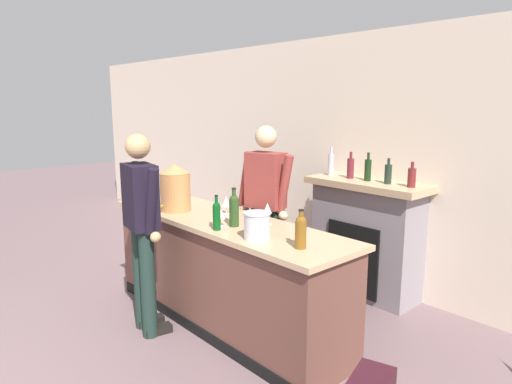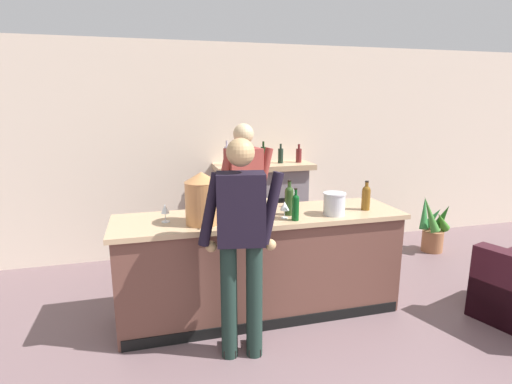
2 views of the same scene
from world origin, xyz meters
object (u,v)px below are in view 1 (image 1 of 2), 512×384
(fireplace_stone, at_px, (366,237))
(wine_glass_near_bucket, at_px, (170,193))
(wine_glass_front_left, at_px, (220,214))
(wine_bottle_chardonnay_pale, at_px, (234,209))
(copper_dispenser, at_px, (175,188))
(ice_bucket_steel, at_px, (257,226))
(wine_bottle_merlot_tall, at_px, (217,215))
(wine_glass_back_row, at_px, (226,202))
(wine_glass_by_dispenser, at_px, (267,209))
(person_customer, at_px, (142,226))
(wine_bottle_riesling_slim, at_px, (301,231))
(person_bartender, at_px, (265,208))

(fireplace_stone, xyz_separation_m, wine_glass_near_bucket, (-1.33, -1.54, 0.48))
(wine_glass_front_left, bearing_deg, wine_glass_near_bucket, 171.56)
(wine_bottle_chardonnay_pale, xyz_separation_m, wine_glass_front_left, (-0.07, -0.09, -0.04))
(copper_dispenser, height_order, ice_bucket_steel, copper_dispenser)
(fireplace_stone, bearing_deg, wine_bottle_merlot_tall, -96.97)
(wine_glass_back_row, xyz_separation_m, wine_glass_by_dispenser, (0.52, 0.04, 0.02))
(person_customer, distance_m, wine_glass_back_row, 0.80)
(wine_glass_by_dispenser, bearing_deg, ice_bucket_steel, -53.32)
(wine_glass_back_row, bearing_deg, wine_bottle_merlot_tall, -46.26)
(wine_bottle_riesling_slim, bearing_deg, wine_bottle_chardonnay_pale, 178.21)
(wine_bottle_merlot_tall, relative_size, wine_glass_near_bucket, 1.81)
(person_bartender, distance_m, wine_glass_back_row, 0.43)
(copper_dispenser, distance_m, wine_glass_by_dispenser, 1.00)
(wine_glass_back_row, height_order, wine_glass_by_dispenser, wine_glass_by_dispenser)
(wine_bottle_chardonnay_pale, relative_size, wine_glass_front_left, 2.14)
(wine_bottle_merlot_tall, xyz_separation_m, wine_glass_near_bucket, (-1.11, 0.25, -0.02))
(fireplace_stone, xyz_separation_m, person_customer, (-0.79, -2.16, 0.35))
(fireplace_stone, bearing_deg, person_bartender, -116.56)
(fireplace_stone, height_order, copper_dispenser, fireplace_stone)
(person_customer, distance_m, wine_bottle_merlot_tall, 0.70)
(person_bartender, xyz_separation_m, wine_bottle_chardonnay_pale, (0.28, -0.62, 0.14))
(wine_glass_by_dispenser, bearing_deg, wine_glass_near_bucket, -171.35)
(fireplace_stone, distance_m, ice_bucket_steel, 1.79)
(person_bartender, xyz_separation_m, wine_glass_by_dispenser, (0.42, -0.36, 0.12))
(fireplace_stone, relative_size, wine_glass_near_bucket, 9.58)
(person_customer, bearing_deg, wine_glass_by_dispenser, 48.28)
(fireplace_stone, distance_m, copper_dispenser, 2.05)
(person_bartender, bearing_deg, wine_glass_front_left, -73.79)
(fireplace_stone, xyz_separation_m, wine_bottle_merlot_tall, (-0.22, -1.79, 0.49))
(ice_bucket_steel, bearing_deg, wine_glass_by_dispenser, 126.68)
(wine_glass_front_left, bearing_deg, person_customer, -137.85)
(wine_bottle_riesling_slim, bearing_deg, wine_glass_front_left, -175.72)
(wine_bottle_chardonnay_pale, height_order, wine_glass_front_left, wine_bottle_chardonnay_pale)
(wine_bottle_chardonnay_pale, bearing_deg, person_customer, -136.75)
(person_customer, xyz_separation_m, person_bartender, (0.30, 1.17, 0.02))
(wine_bottle_merlot_tall, relative_size, wine_bottle_chardonnay_pale, 0.89)
(wine_glass_front_left, relative_size, wine_glass_by_dispenser, 0.84)
(person_customer, height_order, person_bartender, person_bartender)
(wine_glass_near_bucket, bearing_deg, ice_bucket_steel, -6.45)
(fireplace_stone, height_order, wine_bottle_riesling_slim, fireplace_stone)
(person_customer, height_order, ice_bucket_steel, person_customer)
(person_bartender, height_order, wine_bottle_riesling_slim, person_bartender)
(wine_bottle_riesling_slim, relative_size, wine_glass_by_dispenser, 1.56)
(wine_bottle_chardonnay_pale, bearing_deg, wine_glass_front_left, -130.26)
(wine_bottle_riesling_slim, height_order, wine_glass_near_bucket, wine_bottle_riesling_slim)
(wine_bottle_riesling_slim, bearing_deg, person_bartender, 148.63)
(wine_glass_back_row, height_order, wine_glass_front_left, wine_glass_back_row)
(wine_bottle_riesling_slim, bearing_deg, ice_bucket_steel, -167.70)
(wine_bottle_riesling_slim, distance_m, wine_glass_by_dispenser, 0.70)
(wine_glass_back_row, bearing_deg, person_bartender, 75.20)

